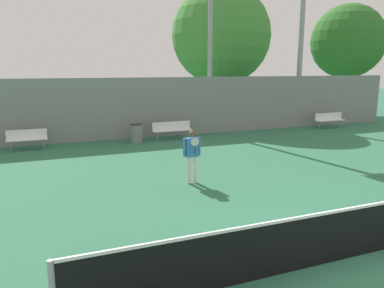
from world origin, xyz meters
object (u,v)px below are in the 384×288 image
(tennis_net, at_px, (350,232))
(tree_green_tall, at_px, (348,42))
(tennis_player, at_px, (192,154))
(bench_courtside_near, at_px, (172,128))
(bench_courtside_far, at_px, (27,137))
(light_pole_far_right, at_px, (303,10))
(bench_adjacent_court, at_px, (329,119))
(trash_bin, at_px, (137,133))
(light_pole_center_back, at_px, (210,26))
(tree_green_broad, at_px, (221,35))

(tennis_net, height_order, tree_green_tall, tree_green_tall)
(tennis_net, distance_m, tennis_player, 5.48)
(tennis_net, bearing_deg, bench_courtside_near, 86.34)
(bench_courtside_near, relative_size, bench_courtside_far, 1.20)
(light_pole_far_right, bearing_deg, bench_courtside_near, -171.19)
(tennis_net, distance_m, bench_adjacent_court, 16.35)
(bench_courtside_near, height_order, trash_bin, trash_bin)
(trash_bin, xyz_separation_m, tree_green_tall, (17.30, 5.06, 4.96))
(light_pole_far_right, relative_size, light_pole_center_back, 1.29)
(tennis_net, height_order, bench_courtside_near, tennis_net)
(bench_courtside_far, relative_size, tree_green_tall, 0.20)
(light_pole_center_back, distance_m, trash_bin, 6.89)
(light_pole_center_back, distance_m, tree_green_tall, 13.50)
(tennis_net, height_order, trash_bin, tennis_net)
(bench_courtside_far, bearing_deg, bench_courtside_near, 0.01)
(bench_courtside_far, distance_m, light_pole_center_back, 10.52)
(bench_courtside_far, height_order, tree_green_tall, tree_green_tall)
(light_pole_center_back, bearing_deg, tennis_player, -117.73)
(tree_green_broad, bearing_deg, light_pole_center_back, -122.40)
(tennis_player, xyz_separation_m, bench_courtside_far, (-4.82, 7.07, -0.38))
(light_pole_center_back, height_order, tree_green_tall, light_pole_center_back)
(tennis_net, bearing_deg, light_pole_center_back, 76.18)
(light_pole_center_back, relative_size, trash_bin, 10.83)
(bench_adjacent_court, height_order, tree_green_broad, tree_green_broad)
(bench_courtside_far, xyz_separation_m, tree_green_broad, (11.94, 5.55, 5.02))
(tennis_net, relative_size, bench_adjacent_court, 5.34)
(light_pole_center_back, bearing_deg, tennis_net, -103.82)
(tennis_net, distance_m, tree_green_tall, 24.35)
(bench_courtside_near, bearing_deg, tennis_net, -93.66)
(bench_courtside_far, relative_size, light_pole_far_right, 0.13)
(tree_green_tall, bearing_deg, tennis_net, -133.07)
(bench_courtside_near, height_order, light_pole_center_back, light_pole_center_back)
(tennis_player, height_order, tree_green_broad, tree_green_broad)
(bench_adjacent_court, distance_m, tree_green_broad, 8.71)
(tennis_player, relative_size, bench_courtside_near, 0.83)
(bench_adjacent_court, relative_size, light_pole_far_right, 0.16)
(light_pole_center_back, xyz_separation_m, trash_bin, (-4.36, -1.24, -5.19))
(bench_adjacent_court, bearing_deg, bench_courtside_near, 180.00)
(bench_adjacent_court, bearing_deg, tree_green_tall, 41.16)
(bench_courtside_near, bearing_deg, tennis_player, -104.07)
(tennis_net, distance_m, bench_courtside_near, 12.48)
(bench_adjacent_court, bearing_deg, tennis_net, -130.41)
(tennis_net, distance_m, trash_bin, 12.41)
(bench_courtside_near, height_order, light_pole_far_right, light_pole_far_right)
(tennis_net, xyz_separation_m, tennis_player, (-0.98, 5.38, 0.41))
(bench_adjacent_court, bearing_deg, tennis_player, -148.58)
(tennis_net, height_order, bench_adjacent_court, tennis_net)
(tennis_net, relative_size, light_pole_center_back, 1.09)
(light_pole_center_back, bearing_deg, bench_courtside_far, -172.83)
(bench_courtside_far, bearing_deg, trash_bin, -1.05)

